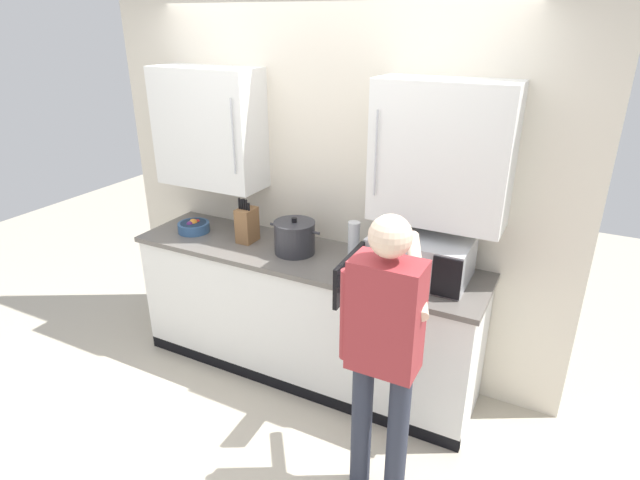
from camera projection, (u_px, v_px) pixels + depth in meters
name	position (u px, v px, depth m)	size (l,w,h in m)	color
ground_plane	(229.00, 455.00, 3.11)	(9.86, 9.86, 0.00)	#B7AD99
back_wall_tiled	(323.00, 169.00, 3.54)	(3.42, 0.44, 2.71)	beige
counter_unit	(304.00, 314.00, 3.69)	(2.46, 0.63, 0.94)	white
microwave_oven	(415.00, 256.00, 3.16)	(0.60, 0.83, 0.26)	#B7BABF
knife_block	(247.00, 225.00, 3.66)	(0.11, 0.15, 0.32)	brown
fruit_bowl	(194.00, 226.00, 3.86)	(0.23, 0.23, 0.10)	#335684
stock_pot	(295.00, 237.00, 3.49)	(0.37, 0.28, 0.25)	#2D2D33
thermos_flask	(354.00, 243.00, 3.31)	(0.08, 0.08, 0.29)	#B7BABF
person_figure	(384.00, 341.00, 2.52)	(0.44, 0.60, 1.62)	#282D3D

